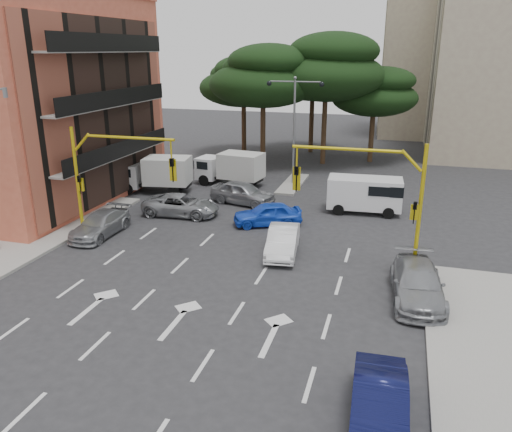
# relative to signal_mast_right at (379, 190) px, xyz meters

# --- Properties ---
(ground) EXTENTS (120.00, 120.00, 0.00)m
(ground) POSITION_rel_signal_mast_right_xyz_m (-6.80, -1.99, -3.88)
(ground) COLOR #28282B
(ground) RESTS_ON ground
(median_strip) EXTENTS (1.40, 6.00, 0.15)m
(median_strip) POSITION_rel_signal_mast_right_xyz_m (-6.80, 14.01, -3.81)
(median_strip) COLOR gray
(median_strip) RESTS_ON ground
(apartment_orange) EXTENTS (15.19, 16.15, 13.70)m
(apartment_orange) POSITION_rel_signal_mast_right_xyz_m (-24.76, 6.01, 2.97)
(apartment_orange) COLOR #BF543C
(apartment_orange) RESTS_ON ground
(apartment_beige_far) EXTENTS (16.20, 12.15, 16.70)m
(apartment_beige_far) POSITION_rel_signal_mast_right_xyz_m (6.15, 42.01, 4.47)
(apartment_beige_far) COLOR tan
(apartment_beige_far) RESTS_ON ground
(pine_left_near) EXTENTS (9.15, 9.15, 10.23)m
(pine_left_near) POSITION_rel_signal_mast_right_xyz_m (-10.75, 19.96, 3.72)
(pine_left_near) COLOR #382616
(pine_left_near) RESTS_ON ground
(pine_center) EXTENTS (9.98, 9.98, 11.16)m
(pine_center) POSITION_rel_signal_mast_right_xyz_m (-5.75, 21.96, 4.41)
(pine_center) COLOR #382616
(pine_center) RESTS_ON ground
(pine_left_far) EXTENTS (8.32, 8.32, 9.30)m
(pine_left_far) POSITION_rel_signal_mast_right_xyz_m (-13.75, 23.96, 3.03)
(pine_left_far) COLOR #382616
(pine_left_far) RESTS_ON ground
(pine_right) EXTENTS (7.49, 7.49, 8.37)m
(pine_right) POSITION_rel_signal_mast_right_xyz_m (-1.75, 23.96, 2.33)
(pine_right) COLOR #382616
(pine_right) RESTS_ON ground
(pine_back) EXTENTS (9.15, 9.15, 10.23)m
(pine_back) POSITION_rel_signal_mast_right_xyz_m (-7.75, 26.96, 3.72)
(pine_back) COLOR #382616
(pine_back) RESTS_ON ground
(signal_mast_right) EXTENTS (5.79, 0.37, 6.00)m
(signal_mast_right) POSITION_rel_signal_mast_right_xyz_m (0.00, 0.00, 0.00)
(signal_mast_right) COLOR gold
(signal_mast_right) RESTS_ON ground
(signal_mast_left) EXTENTS (5.79, 0.37, 6.00)m
(signal_mast_left) POSITION_rel_signal_mast_right_xyz_m (-13.61, 0.00, 0.00)
(signal_mast_left) COLOR gold
(signal_mast_left) RESTS_ON ground
(street_lamp_center) EXTENTS (4.16, 0.36, 7.77)m
(street_lamp_center) POSITION_rel_signal_mast_right_xyz_m (-6.80, 14.01, 1.54)
(street_lamp_center) COLOR slate
(street_lamp_center) RESTS_ON median_strip
(car_white_hatch) EXTENTS (1.95, 4.24, 1.35)m
(car_white_hatch) POSITION_rel_signal_mast_right_xyz_m (-4.47, 0.83, -3.21)
(car_white_hatch) COLOR white
(car_white_hatch) RESTS_ON ground
(car_blue_compact) EXTENTS (4.24, 3.05, 1.34)m
(car_blue_compact) POSITION_rel_signal_mast_right_xyz_m (-6.30, 4.74, -3.21)
(car_blue_compact) COLOR blue
(car_blue_compact) RESTS_ON ground
(car_silver_wagon) EXTENTS (1.77, 4.35, 1.26)m
(car_silver_wagon) POSITION_rel_signal_mast_right_xyz_m (-14.67, 0.56, -3.25)
(car_silver_wagon) COLOR #93959A
(car_silver_wagon) RESTS_ON ground
(car_silver_cross_a) EXTENTS (4.79, 2.44, 1.30)m
(car_silver_cross_a) POSITION_rel_signal_mast_right_xyz_m (-11.87, 5.01, -3.24)
(car_silver_cross_a) COLOR #94979B
(car_silver_cross_a) RESTS_ON ground
(car_silver_cross_b) EXTENTS (4.70, 2.76, 1.50)m
(car_silver_cross_b) POSITION_rel_signal_mast_right_xyz_m (-8.97, 8.37, -3.13)
(car_silver_cross_b) COLOR #97999E
(car_silver_cross_b) RESTS_ON ground
(car_navy_parked) EXTENTS (1.65, 4.25, 1.38)m
(car_navy_parked) POSITION_rel_signal_mast_right_xyz_m (0.80, -10.32, -3.19)
(car_navy_parked) COLOR #0B0E3A
(car_navy_parked) RESTS_ON ground
(car_silver_parked) EXTENTS (2.38, 5.02, 1.41)m
(car_silver_parked) POSITION_rel_signal_mast_right_xyz_m (1.90, -2.33, -3.18)
(car_silver_parked) COLOR gray
(car_silver_parked) RESTS_ON ground
(van_white) EXTENTS (4.60, 2.30, 2.24)m
(van_white) POSITION_rel_signal_mast_right_xyz_m (-1.13, 8.76, -2.76)
(van_white) COLOR white
(van_white) RESTS_ON ground
(box_truck_a) EXTENTS (5.46, 2.99, 2.55)m
(box_truck_a) POSITION_rel_signal_mast_right_xyz_m (-15.80, 9.33, -2.61)
(box_truck_a) COLOR silver
(box_truck_a) RESTS_ON ground
(box_truck_b) EXTENTS (5.34, 2.81, 2.51)m
(box_truck_b) POSITION_rel_signal_mast_right_xyz_m (-11.30, 12.64, -2.63)
(box_truck_b) COLOR white
(box_truck_b) RESTS_ON ground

